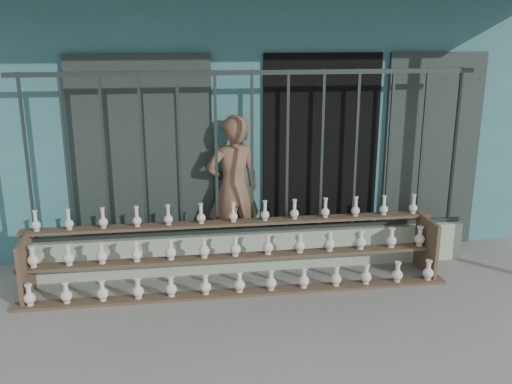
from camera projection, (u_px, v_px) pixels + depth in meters
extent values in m
plane|color=slate|center=(271.00, 323.00, 5.35)|extent=(60.00, 60.00, 0.00)
cube|color=#346C6F|center=(226.00, 99.00, 9.00)|extent=(7.00, 5.00, 3.20)
cube|color=black|center=(320.00, 155.00, 6.87)|extent=(1.40, 0.12, 2.40)
cube|color=#1F2926|center=(143.00, 161.00, 6.55)|extent=(1.60, 0.08, 2.40)
cube|color=#1F2926|center=(431.00, 152.00, 7.03)|extent=(1.20, 0.08, 2.40)
cube|color=#9DB298|center=(252.00, 250.00, 6.52)|extent=(5.00, 0.20, 0.45)
cube|color=#283330|center=(27.00, 161.00, 5.89)|extent=(0.03, 0.03, 1.80)
cube|color=#283330|center=(66.00, 159.00, 5.94)|extent=(0.03, 0.03, 1.80)
cube|color=#283330|center=(105.00, 158.00, 6.00)|extent=(0.03, 0.03, 1.80)
cube|color=#283330|center=(143.00, 157.00, 6.05)|extent=(0.03, 0.03, 1.80)
cube|color=#283330|center=(180.00, 156.00, 6.11)|extent=(0.03, 0.03, 1.80)
cube|color=#283330|center=(216.00, 155.00, 6.16)|extent=(0.03, 0.03, 1.80)
cube|color=#283330|center=(252.00, 154.00, 6.21)|extent=(0.03, 0.03, 1.80)
cube|color=#283330|center=(287.00, 153.00, 6.27)|extent=(0.03, 0.03, 1.80)
cube|color=#283330|center=(322.00, 152.00, 6.32)|extent=(0.03, 0.03, 1.80)
cube|color=#283330|center=(356.00, 151.00, 6.38)|extent=(0.03, 0.03, 1.80)
cube|color=#283330|center=(389.00, 149.00, 6.43)|extent=(0.03, 0.03, 1.80)
cube|color=#283330|center=(422.00, 148.00, 6.49)|extent=(0.03, 0.03, 1.80)
cube|color=#283330|center=(454.00, 147.00, 6.54)|extent=(0.03, 0.03, 1.80)
cube|color=#283330|center=(252.00, 73.00, 5.97)|extent=(5.00, 0.04, 0.05)
cube|color=#283330|center=(252.00, 229.00, 6.46)|extent=(5.00, 0.04, 0.05)
cube|color=brown|center=(239.00, 293.00, 5.93)|extent=(4.50, 0.18, 0.03)
cube|color=brown|center=(236.00, 257.00, 6.09)|extent=(4.50, 0.18, 0.03)
cube|color=brown|center=(233.00, 223.00, 6.24)|extent=(4.50, 0.18, 0.03)
cube|color=brown|center=(26.00, 268.00, 5.79)|extent=(0.04, 0.55, 0.64)
cube|color=brown|center=(426.00, 246.00, 6.38)|extent=(0.04, 0.55, 0.64)
imported|color=brown|center=(234.00, 189.00, 6.61)|extent=(0.71, 0.54, 1.74)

